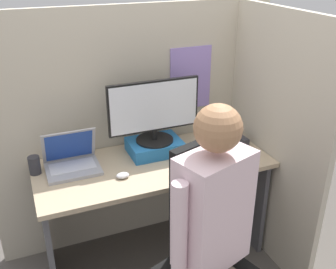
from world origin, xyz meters
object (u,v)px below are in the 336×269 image
monitor (154,110)px  laptop (72,162)px  office_chair (206,247)px  pen_cup (35,165)px  stapler (242,140)px  carrot_toy (185,165)px  coffee_mug (212,137)px  person (214,230)px  paper_box (155,146)px

monitor → laptop: bearing=-178.4°
office_chair → pen_cup: (-0.74, 0.77, 0.24)m
stapler → carrot_toy: size_ratio=0.84×
monitor → laptop: (-0.53, -0.02, -0.24)m
laptop → coffee_mug: laptop is taller
carrot_toy → pen_cup: 0.88m
monitor → laptop: size_ratio=1.87×
monitor → stapler: monitor is taller
office_chair → carrot_toy: bearing=79.0°
stapler → person: 1.04m
paper_box → stapler: (0.60, -0.10, -0.02)m
monitor → coffee_mug: 0.47m
stapler → office_chair: (-0.60, -0.65, -0.21)m
office_chair → coffee_mug: (0.40, 0.71, 0.23)m
laptop → carrot_toy: size_ratio=2.18×
monitor → person: person is taller
carrot_toy → person: bearing=-102.9°
laptop → person: person is taller
carrot_toy → stapler: bearing=18.2°
paper_box → person: size_ratio=0.24×
stapler → carrot_toy: bearing=-161.8°
paper_box → monitor: bearing=90.0°
stapler → paper_box: bearing=170.7°
paper_box → coffee_mug: coffee_mug is taller
office_chair → monitor: bearing=89.9°
stapler → pen_cup: size_ratio=1.11×
stapler → person: person is taller
person → pen_cup: bearing=126.9°
stapler → pen_cup: 1.34m
paper_box → pen_cup: (-0.74, 0.02, 0.01)m
laptop → office_chair: bearing=-54.2°
person → carrot_toy: bearing=77.1°
laptop → carrot_toy: 0.67m
stapler → carrot_toy: (-0.50, -0.16, -0.00)m
paper_box → office_chair: office_chair is taller
laptop → pen_cup: laptop is taller
person → coffee_mug: size_ratio=13.63×
person → pen_cup: person is taller
paper_box → carrot_toy: size_ratio=2.33×
carrot_toy → person: person is taller
pen_cup → paper_box: bearing=-1.2°
coffee_mug → carrot_toy: bearing=-143.7°
pen_cup → stapler: bearing=-4.8°
carrot_toy → monitor: bearing=109.5°
laptop → office_chair: 0.94m
monitor → laptop: 0.59m
office_chair → coffee_mug: 0.85m
monitor → pen_cup: size_ratio=5.35×
paper_box → stapler: bearing=-9.3°
laptop → stapler: size_ratio=2.58×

